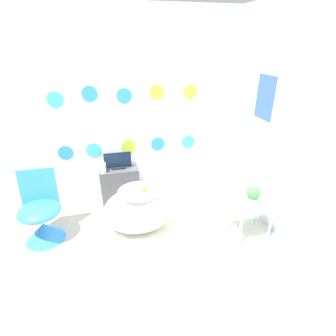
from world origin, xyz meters
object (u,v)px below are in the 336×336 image
at_px(vase, 103,167).
at_px(bathtub, 139,210).
at_px(potted_plant_left, 253,195).
at_px(chair, 42,220).
at_px(tv, 118,161).

bearing_deg(vase, bathtub, -59.93).
xyz_separation_m(bathtub, potted_plant_left, (1.28, -0.42, 0.28)).
distance_m(bathtub, potted_plant_left, 1.37).
bearing_deg(potted_plant_left, bathtub, 161.80).
xyz_separation_m(chair, potted_plant_left, (2.42, -0.51, 0.29)).
relative_size(bathtub, tv, 2.30).
bearing_deg(bathtub, potted_plant_left, -18.20).
distance_m(chair, vase, 1.00).
xyz_separation_m(tv, vase, (-0.21, -0.09, -0.03)).
bearing_deg(chair, bathtub, -4.55).
bearing_deg(tv, potted_plant_left, -39.23).
height_order(chair, tv, chair).
xyz_separation_m(vase, potted_plant_left, (1.67, -1.10, -0.03)).
distance_m(chair, tv, 1.23).
distance_m(chair, potted_plant_left, 2.49).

